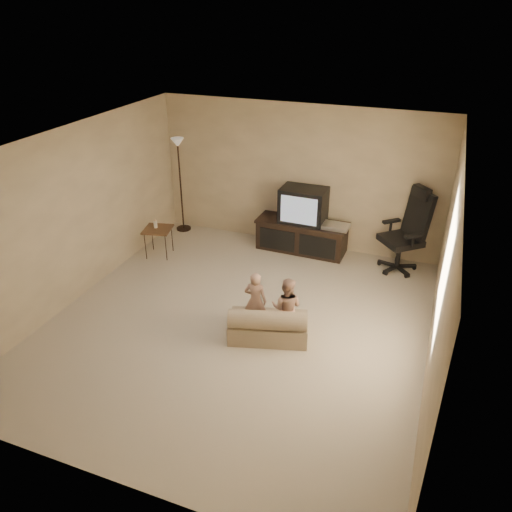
{
  "coord_description": "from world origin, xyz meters",
  "views": [
    {
      "loc": [
        2.26,
        -5.22,
        4.04
      ],
      "look_at": [
        0.04,
        0.6,
        0.77
      ],
      "focal_mm": 35.0,
      "sensor_mm": 36.0,
      "label": 1
    }
  ],
  "objects_px": {
    "toddler_left": "(255,301)",
    "toddler_right": "(287,308)",
    "child_sofa": "(268,326)",
    "tv_stand": "(303,225)",
    "side_table": "(158,229)",
    "floor_lamp": "(179,164)",
    "office_chair": "(405,241)"
  },
  "relations": [
    {
      "from": "toddler_left",
      "to": "toddler_right",
      "type": "relative_size",
      "value": 0.99
    },
    {
      "from": "side_table",
      "to": "toddler_left",
      "type": "bearing_deg",
      "value": -31.07
    },
    {
      "from": "toddler_left",
      "to": "toddler_right",
      "type": "xyz_separation_m",
      "value": [
        0.44,
        -0.01,
        0.0
      ]
    },
    {
      "from": "tv_stand",
      "to": "floor_lamp",
      "type": "xyz_separation_m",
      "value": [
        -2.39,
        0.03,
        0.82
      ]
    },
    {
      "from": "child_sofa",
      "to": "toddler_right",
      "type": "bearing_deg",
      "value": 25.34
    },
    {
      "from": "toddler_right",
      "to": "floor_lamp",
      "type": "bearing_deg",
      "value": -45.25
    },
    {
      "from": "child_sofa",
      "to": "toddler_left",
      "type": "relative_size",
      "value": 1.34
    },
    {
      "from": "child_sofa",
      "to": "toddler_right",
      "type": "height_order",
      "value": "toddler_right"
    },
    {
      "from": "side_table",
      "to": "toddler_left",
      "type": "relative_size",
      "value": 0.8
    },
    {
      "from": "side_table",
      "to": "toddler_right",
      "type": "xyz_separation_m",
      "value": [
        2.77,
        -1.42,
        -0.06
      ]
    },
    {
      "from": "toddler_left",
      "to": "side_table",
      "type": "bearing_deg",
      "value": -34.91
    },
    {
      "from": "tv_stand",
      "to": "child_sofa",
      "type": "xyz_separation_m",
      "value": [
        0.31,
        -2.66,
        -0.27
      ]
    },
    {
      "from": "side_table",
      "to": "floor_lamp",
      "type": "distance_m",
      "value": 1.37
    },
    {
      "from": "office_chair",
      "to": "side_table",
      "type": "xyz_separation_m",
      "value": [
        -4.0,
        -0.99,
        -0.02
      ]
    },
    {
      "from": "side_table",
      "to": "child_sofa",
      "type": "relative_size",
      "value": 0.6
    },
    {
      "from": "side_table",
      "to": "toddler_right",
      "type": "relative_size",
      "value": 0.79
    },
    {
      "from": "child_sofa",
      "to": "toddler_left",
      "type": "height_order",
      "value": "toddler_left"
    },
    {
      "from": "tv_stand",
      "to": "floor_lamp",
      "type": "bearing_deg",
      "value": -179.33
    },
    {
      "from": "side_table",
      "to": "child_sofa",
      "type": "distance_m",
      "value": 3.04
    },
    {
      "from": "tv_stand",
      "to": "child_sofa",
      "type": "height_order",
      "value": "tv_stand"
    },
    {
      "from": "office_chair",
      "to": "floor_lamp",
      "type": "xyz_separation_m",
      "value": [
        -4.13,
        0.11,
        0.79
      ]
    },
    {
      "from": "office_chair",
      "to": "toddler_right",
      "type": "xyz_separation_m",
      "value": [
        -1.23,
        -2.41,
        -0.08
      ]
    },
    {
      "from": "tv_stand",
      "to": "toddler_left",
      "type": "xyz_separation_m",
      "value": [
        0.07,
        -2.48,
        -0.05
      ]
    },
    {
      "from": "tv_stand",
      "to": "side_table",
      "type": "relative_size",
      "value": 2.39
    },
    {
      "from": "tv_stand",
      "to": "side_table",
      "type": "xyz_separation_m",
      "value": [
        -2.26,
        -1.08,
        0.01
      ]
    },
    {
      "from": "side_table",
      "to": "child_sofa",
      "type": "xyz_separation_m",
      "value": [
        2.58,
        -1.59,
        -0.28
      ]
    },
    {
      "from": "office_chair",
      "to": "side_table",
      "type": "distance_m",
      "value": 4.12
    },
    {
      "from": "side_table",
      "to": "child_sofa",
      "type": "height_order",
      "value": "side_table"
    },
    {
      "from": "child_sofa",
      "to": "toddler_right",
      "type": "distance_m",
      "value": 0.34
    },
    {
      "from": "tv_stand",
      "to": "child_sofa",
      "type": "bearing_deg",
      "value": -81.98
    },
    {
      "from": "floor_lamp",
      "to": "toddler_left",
      "type": "bearing_deg",
      "value": -45.63
    },
    {
      "from": "office_chair",
      "to": "floor_lamp",
      "type": "distance_m",
      "value": 4.2
    }
  ]
}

